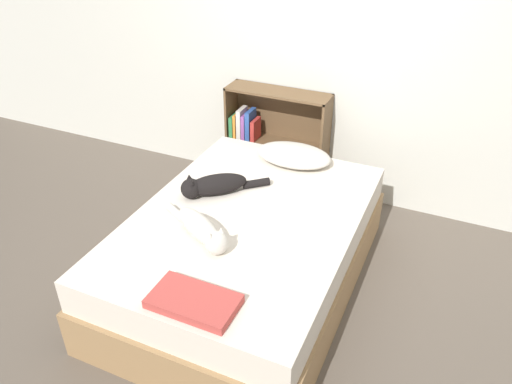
{
  "coord_description": "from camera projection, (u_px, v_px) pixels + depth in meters",
  "views": [
    {
      "loc": [
        1.16,
        -2.42,
        2.45
      ],
      "look_at": [
        0.0,
        0.16,
        0.67
      ],
      "focal_mm": 35.0,
      "sensor_mm": 36.0,
      "label": 1
    }
  ],
  "objects": [
    {
      "name": "bookshelf",
      "position": [
        274.0,
        137.0,
        4.45
      ],
      "size": [
        0.9,
        0.26,
        0.95
      ],
      "color": "brown",
      "rests_on": "ground_plane"
    },
    {
      "name": "cat_dark",
      "position": [
        213.0,
        185.0,
        3.47
      ],
      "size": [
        0.52,
        0.48,
        0.16
      ],
      "rotation": [
        0.0,
        0.0,
        3.87
      ],
      "color": "black",
      "rests_on": "bed"
    },
    {
      "name": "blanket_fold",
      "position": [
        194.0,
        301.0,
        2.58
      ],
      "size": [
        0.46,
        0.26,
        0.05
      ],
      "color": "#B2423D",
      "rests_on": "bed"
    },
    {
      "name": "wall_back",
      "position": [
        321.0,
        54.0,
        4.03
      ],
      "size": [
        8.0,
        0.06,
        2.5
      ],
      "color": "silver",
      "rests_on": "ground_plane"
    },
    {
      "name": "bed",
      "position": [
        247.0,
        251.0,
        3.43
      ],
      "size": [
        1.44,
        2.07,
        0.57
      ],
      "color": "#99754C",
      "rests_on": "ground_plane"
    },
    {
      "name": "pillow",
      "position": [
        294.0,
        155.0,
        3.87
      ],
      "size": [
        0.59,
        0.37,
        0.13
      ],
      "color": "beige",
      "rests_on": "bed"
    },
    {
      "name": "cat_light",
      "position": [
        202.0,
        230.0,
        3.02
      ],
      "size": [
        0.59,
        0.37,
        0.16
      ],
      "rotation": [
        0.0,
        0.0,
        5.78
      ],
      "color": "beige",
      "rests_on": "bed"
    },
    {
      "name": "ground_plane",
      "position": [
        247.0,
        282.0,
        3.58
      ],
      "size": [
        8.0,
        8.0,
        0.0
      ],
      "primitive_type": "plane",
      "color": "brown"
    }
  ]
}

